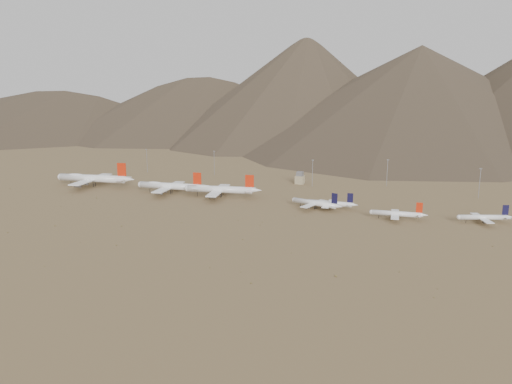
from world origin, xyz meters
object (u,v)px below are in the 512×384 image
at_px(narrowbody_b, 331,203).
at_px(narrowbody_a, 316,203).
at_px(widebody_east, 220,189).
at_px(control_tower, 300,178).
at_px(widebody_centre, 170,186).
at_px(widebody_west, 93,178).

bearing_deg(narrowbody_b, narrowbody_a, -152.28).
xyz_separation_m(widebody_east, control_tower, (45.05, 83.18, -1.63)).
bearing_deg(widebody_east, narrowbody_b, -14.80).
xyz_separation_m(widebody_centre, widebody_east, (47.02, 3.82, 0.03)).
bearing_deg(widebody_centre, narrowbody_b, -7.50).
bearing_deg(widebody_west, widebody_centre, -9.33).
distance_m(widebody_west, control_tower, 197.16).
bearing_deg(control_tower, widebody_centre, -136.62).
bearing_deg(narrowbody_a, widebody_east, -172.04).
distance_m(widebody_east, control_tower, 94.62).
distance_m(widebody_east, narrowbody_a, 87.93).
bearing_deg(widebody_east, control_tower, 48.94).
bearing_deg(control_tower, narrowbody_a, -65.51).
height_order(widebody_centre, control_tower, widebody_centre).
distance_m(narrowbody_b, control_tower, 101.72).
height_order(widebody_west, control_tower, widebody_west).
xyz_separation_m(widebody_west, narrowbody_b, (229.28, 1.03, -3.79)).
xyz_separation_m(narrowbody_a, control_tower, (-42.31, 92.90, 0.57)).
relative_size(narrowbody_b, control_tower, 3.39).
xyz_separation_m(widebody_west, widebody_centre, (84.37, 0.94, -1.22)).
distance_m(widebody_centre, control_tower, 126.68).
xyz_separation_m(narrowbody_a, narrowbody_b, (10.52, 5.99, -0.40)).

